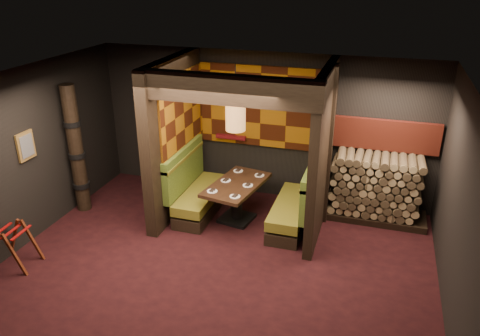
% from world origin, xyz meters
% --- Properties ---
extents(floor, '(6.50, 5.50, 0.02)m').
position_xyz_m(floor, '(0.00, 0.00, -0.01)').
color(floor, black).
rests_on(floor, ground).
extents(ceiling, '(6.50, 5.50, 0.02)m').
position_xyz_m(ceiling, '(0.00, 0.00, 2.86)').
color(ceiling, black).
rests_on(ceiling, ground).
extents(wall_back, '(6.50, 0.02, 2.85)m').
position_xyz_m(wall_back, '(0.00, 2.76, 1.43)').
color(wall_back, black).
rests_on(wall_back, ground).
extents(wall_front, '(6.50, 0.02, 2.85)m').
position_xyz_m(wall_front, '(0.00, -2.76, 1.43)').
color(wall_front, black).
rests_on(wall_front, ground).
extents(wall_left, '(0.02, 5.50, 2.85)m').
position_xyz_m(wall_left, '(-3.26, 0.00, 1.43)').
color(wall_left, black).
rests_on(wall_left, ground).
extents(wall_right, '(0.02, 5.50, 2.85)m').
position_xyz_m(wall_right, '(3.26, 0.00, 1.43)').
color(wall_right, black).
rests_on(wall_right, ground).
extents(partition_left, '(0.20, 2.20, 2.85)m').
position_xyz_m(partition_left, '(-1.35, 1.65, 1.43)').
color(partition_left, black).
rests_on(partition_left, floor).
extents(partition_right, '(0.15, 2.10, 2.85)m').
position_xyz_m(partition_right, '(1.30, 1.70, 1.43)').
color(partition_right, black).
rests_on(partition_right, floor).
extents(header_beam, '(2.85, 0.18, 0.44)m').
position_xyz_m(header_beam, '(-0.02, 0.70, 2.63)').
color(header_beam, black).
rests_on(header_beam, partition_left).
extents(tapa_back_panel, '(2.40, 0.06, 1.55)m').
position_xyz_m(tapa_back_panel, '(-0.02, 2.71, 1.82)').
color(tapa_back_panel, '#8F540B').
rests_on(tapa_back_panel, wall_back).
extents(tapa_side_panel, '(0.04, 1.85, 1.45)m').
position_xyz_m(tapa_side_panel, '(-1.23, 1.82, 1.85)').
color(tapa_side_panel, '#8F540B').
rests_on(tapa_side_panel, partition_left).
extents(lacquer_shelf, '(0.60, 0.12, 0.07)m').
position_xyz_m(lacquer_shelf, '(-0.60, 2.65, 1.18)').
color(lacquer_shelf, '#600E15').
rests_on(lacquer_shelf, wall_back).
extents(booth_bench_left, '(0.68, 1.60, 1.14)m').
position_xyz_m(booth_bench_left, '(-0.96, 1.65, 0.40)').
color(booth_bench_left, black).
rests_on(booth_bench_left, floor).
extents(booth_bench_right, '(0.68, 1.60, 1.14)m').
position_xyz_m(booth_bench_right, '(0.93, 1.65, 0.40)').
color(booth_bench_right, black).
rests_on(booth_bench_right, floor).
extents(dining_table, '(0.99, 1.50, 0.74)m').
position_xyz_m(dining_table, '(-0.14, 1.54, 0.50)').
color(dining_table, black).
rests_on(dining_table, floor).
extents(place_settings, '(0.78, 1.20, 0.03)m').
position_xyz_m(place_settings, '(-0.14, 1.54, 0.75)').
color(place_settings, white).
rests_on(place_settings, dining_table).
extents(pendant_lamp, '(0.33, 0.33, 1.11)m').
position_xyz_m(pendant_lamp, '(-0.14, 1.49, 1.97)').
color(pendant_lamp, '#AF753D').
rests_on(pendant_lamp, ceiling).
extents(framed_picture, '(0.05, 0.36, 0.46)m').
position_xyz_m(framed_picture, '(-3.22, 0.10, 1.62)').
color(framed_picture, brown).
rests_on(framed_picture, wall_left).
extents(luggage_rack, '(0.69, 0.51, 0.72)m').
position_xyz_m(luggage_rack, '(-2.97, -0.78, 0.36)').
color(luggage_rack, '#4F1F0D').
rests_on(luggage_rack, floor).
extents(totem_column, '(0.31, 0.31, 2.40)m').
position_xyz_m(totem_column, '(-3.05, 1.10, 1.19)').
color(totem_column, black).
rests_on(totem_column, floor).
extents(firewood_stack, '(1.73, 0.70, 1.22)m').
position_xyz_m(firewood_stack, '(2.29, 2.35, 0.61)').
color(firewood_stack, black).
rests_on(firewood_stack, floor).
extents(mosaic_header, '(1.83, 0.10, 0.56)m').
position_xyz_m(mosaic_header, '(2.29, 2.68, 1.50)').
color(mosaic_header, maroon).
rests_on(mosaic_header, wall_back).
extents(bay_front_post, '(0.08, 0.08, 2.85)m').
position_xyz_m(bay_front_post, '(1.39, 1.96, 1.43)').
color(bay_front_post, black).
rests_on(bay_front_post, floor).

